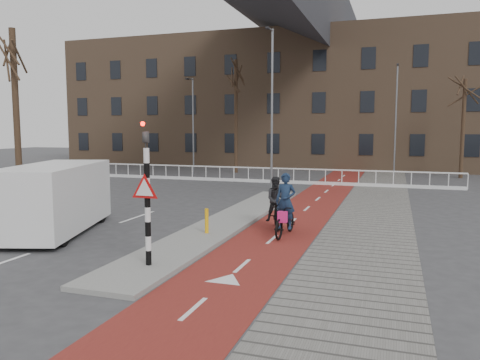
% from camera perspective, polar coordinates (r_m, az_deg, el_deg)
% --- Properties ---
extents(ground, '(120.00, 120.00, 0.00)m').
position_cam_1_polar(ground, '(13.45, -4.54, -8.67)').
color(ground, '#38383A').
rests_on(ground, ground).
extents(bike_lane, '(2.50, 60.00, 0.01)m').
position_cam_1_polar(bike_lane, '(22.51, 9.07, -2.65)').
color(bike_lane, maroon).
rests_on(bike_lane, ground).
extents(sidewalk, '(3.00, 60.00, 0.01)m').
position_cam_1_polar(sidewalk, '(22.23, 16.21, -2.93)').
color(sidewalk, slate).
rests_on(sidewalk, ground).
extents(curb_island, '(1.80, 16.00, 0.12)m').
position_cam_1_polar(curb_island, '(17.31, -1.48, -5.07)').
color(curb_island, gray).
rests_on(curb_island, ground).
extents(traffic_signal, '(0.80, 0.80, 3.68)m').
position_cam_1_polar(traffic_signal, '(11.54, -11.30, -1.18)').
color(traffic_signal, black).
rests_on(traffic_signal, curb_island).
extents(bollard, '(0.12, 0.12, 0.80)m').
position_cam_1_polar(bollard, '(15.11, -4.08, -4.99)').
color(bollard, '#F4AB0D').
rests_on(bollard, curb_island).
extents(cyclist_near, '(0.80, 2.01, 2.04)m').
position_cam_1_polar(cyclist_near, '(15.18, 5.56, -4.26)').
color(cyclist_near, black).
rests_on(cyclist_near, bike_lane).
extents(cyclist_far, '(0.98, 1.73, 1.81)m').
position_cam_1_polar(cyclist_far, '(16.24, 4.48, -3.33)').
color(cyclist_far, black).
rests_on(cyclist_far, bike_lane).
extents(van, '(3.61, 5.69, 2.28)m').
position_cam_1_polar(van, '(16.67, -21.67, -1.98)').
color(van, white).
rests_on(van, ground).
extents(railing, '(28.00, 0.10, 0.99)m').
position_cam_1_polar(railing, '(30.82, -0.74, 0.39)').
color(railing, silver).
rests_on(railing, ground).
extents(townhouse_row, '(46.00, 10.00, 15.90)m').
position_cam_1_polar(townhouse_row, '(44.90, 8.18, 11.76)').
color(townhouse_row, '#7F6047').
rests_on(townhouse_row, ground).
extents(tree_left, '(0.32, 0.32, 8.39)m').
position_cam_1_polar(tree_left, '(26.14, -25.61, 7.26)').
color(tree_left, '#322316').
rests_on(tree_left, ground).
extents(tree_mid, '(0.28, 0.28, 8.79)m').
position_cam_1_polar(tree_mid, '(36.99, -0.50, 7.71)').
color(tree_mid, '#322316').
rests_on(tree_mid, ground).
extents(tree_right, '(0.27, 0.27, 6.89)m').
position_cam_1_polar(tree_right, '(36.32, 25.54, 5.63)').
color(tree_right, '#322316').
rests_on(tree_right, ground).
extents(streetlight_near, '(0.12, 0.12, 8.78)m').
position_cam_1_polar(streetlight_near, '(25.80, 3.92, 8.31)').
color(streetlight_near, slate).
rests_on(streetlight_near, ground).
extents(streetlight_left, '(0.12, 0.12, 7.21)m').
position_cam_1_polar(streetlight_left, '(35.56, -5.72, 6.46)').
color(streetlight_left, slate).
rests_on(streetlight_left, ground).
extents(streetlight_right, '(0.12, 0.12, 8.13)m').
position_cam_1_polar(streetlight_right, '(36.48, 18.45, 6.89)').
color(streetlight_right, slate).
rests_on(streetlight_right, ground).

